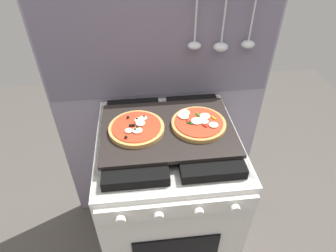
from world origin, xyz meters
name	(u,v)px	position (x,y,z in m)	size (l,w,h in m)	color
ground_plane	(168,244)	(0.00, 0.00, 0.00)	(4.00, 4.00, 0.00)	#4C4742
kitchen_backsplash	(161,107)	(0.00, 0.33, 0.79)	(1.10, 0.09, 1.55)	gray
stove	(168,198)	(0.00, 0.00, 0.45)	(0.60, 0.64, 0.90)	white
baking_tray	(168,129)	(0.00, 0.00, 0.91)	(0.54, 0.38, 0.02)	black
pizza_left	(137,128)	(-0.13, 0.00, 0.93)	(0.22, 0.22, 0.03)	tan
pizza_right	(198,122)	(0.13, 0.01, 0.93)	(0.22, 0.22, 0.03)	#C18947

